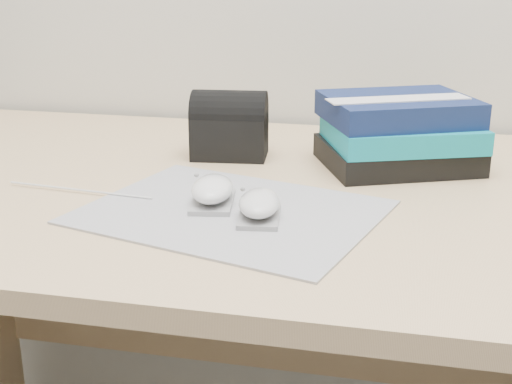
% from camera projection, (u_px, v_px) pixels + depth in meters
% --- Properties ---
extents(desk, '(1.60, 0.80, 0.73)m').
position_uv_depth(desk, '(315.00, 310.00, 1.18)').
color(desk, tan).
rests_on(desk, ground).
extents(mousepad, '(0.44, 0.38, 0.00)m').
position_uv_depth(mousepad, '(231.00, 212.00, 0.95)').
color(mousepad, gray).
rests_on(mousepad, desk).
extents(mouse_rear, '(0.07, 0.11, 0.04)m').
position_uv_depth(mouse_rear, '(212.00, 191.00, 0.97)').
color(mouse_rear, '#979699').
rests_on(mouse_rear, mousepad).
extents(mouse_front, '(0.07, 0.10, 0.04)m').
position_uv_depth(mouse_front, '(259.00, 205.00, 0.92)').
color(mouse_front, gray).
rests_on(mouse_front, mousepad).
extents(usb_cable, '(0.23, 0.03, 0.00)m').
position_uv_depth(usb_cable, '(79.00, 190.00, 1.03)').
color(usb_cable, silver).
rests_on(usb_cable, mousepad).
extents(book_stack, '(0.28, 0.26, 0.11)m').
position_uv_depth(book_stack, '(399.00, 132.00, 1.14)').
color(book_stack, black).
rests_on(book_stack, desk).
extents(pouch, '(0.13, 0.10, 0.11)m').
position_uv_depth(pouch, '(230.00, 125.00, 1.20)').
color(pouch, black).
rests_on(pouch, desk).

